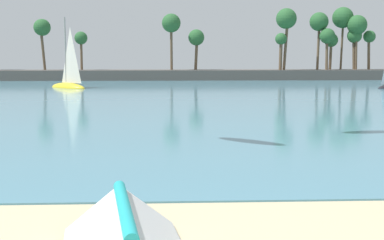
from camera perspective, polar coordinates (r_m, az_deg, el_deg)
sea at (r=73.20m, az=-2.65°, el=3.75°), size 220.00×115.89×0.06m
palm_headland at (r=91.05m, az=-1.23°, el=6.57°), size 95.89×6.26×12.87m
folded_kite at (r=11.41m, az=-7.43°, el=-11.21°), size 3.31×4.50×1.23m
sailboat_mid_bay at (r=70.63m, az=-13.45°, el=4.19°), size 6.32×6.30×9.96m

